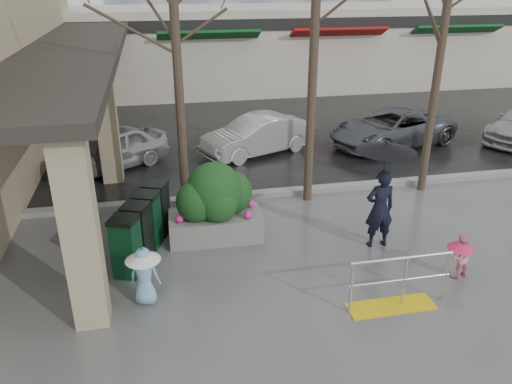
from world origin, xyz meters
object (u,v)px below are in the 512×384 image
object	(u,v)px
car_a	(109,149)
news_boxes	(143,226)
child_pink	(460,253)
car_b	(257,135)
tree_mideast	(448,3)
child_blue	(144,271)
woman	(382,187)
car_c	(392,128)
planter	(215,203)
handrail	(396,289)

from	to	relation	value
car_a	news_boxes	bearing A→B (deg)	-22.74
child_pink	car_b	size ratio (longest dim) A/B	0.24
child_pink	tree_mideast	bearing A→B (deg)	-124.80
tree_mideast	child_blue	xyz separation A→B (m)	(-7.50, -3.76, -4.20)
woman	child_blue	xyz separation A→B (m)	(-4.97, -1.10, -0.73)
car_a	tree_mideast	bearing A→B (deg)	34.88
child_pink	child_blue	distance (m)	6.01
child_pink	news_boxes	world-z (taller)	news_boxes
news_boxes	child_pink	bearing A→B (deg)	0.94
child_blue	tree_mideast	bearing A→B (deg)	-137.77
car_a	child_pink	bearing A→B (deg)	9.58
car_a	car_c	size ratio (longest dim) A/B	0.82
woman	news_boxes	world-z (taller)	woman
child_pink	planter	bearing A→B (deg)	-44.95
car_b	child_pink	bearing A→B (deg)	-6.51
planter	woman	bearing A→B (deg)	-17.69
handrail	tree_mideast	bearing A→B (deg)	56.81
child_blue	car_a	bearing A→B (deg)	-66.04
car_a	car_b	bearing A→B (deg)	62.28
child_pink	car_a	size ratio (longest dim) A/B	0.24
tree_mideast	car_c	world-z (taller)	tree_mideast
child_blue	car_a	xyz separation A→B (m)	(-1.05, 7.14, -0.03)
child_pink	news_boxes	bearing A→B (deg)	-34.95
child_blue	car_c	size ratio (longest dim) A/B	0.25
woman	child_pink	distance (m)	2.01
car_a	car_b	world-z (taller)	same
child_blue	car_b	bearing A→B (deg)	-99.97
child_blue	car_a	distance (m)	7.21
tree_mideast	car_b	size ratio (longest dim) A/B	1.70
handrail	woman	world-z (taller)	woman
planter	car_b	distance (m)	5.82
child_pink	car_c	bearing A→B (deg)	-121.72
child_blue	news_boxes	world-z (taller)	news_boxes
child_blue	car_c	world-z (taller)	car_c
tree_mideast	car_b	xyz separation A→B (m)	(-3.86, 3.86, -4.23)
news_boxes	car_a	size ratio (longest dim) A/B	0.62
handrail	child_blue	world-z (taller)	child_blue
child_pink	car_b	bearing A→B (deg)	-88.49
news_boxes	tree_mideast	bearing A→B (deg)	35.46
child_pink	car_c	xyz separation A→B (m)	(2.39, 7.91, 0.10)
woman	car_a	distance (m)	8.56
woman	car_c	distance (m)	7.32
planter	car_a	bearing A→B (deg)	117.78
tree_mideast	car_c	xyz separation A→B (m)	(0.89, 3.76, -4.23)
woman	car_a	world-z (taller)	woman
car_b	car_a	bearing A→B (deg)	-107.06
car_a	car_c	xyz separation A→B (m)	(9.44, 0.39, 0.00)
tree_mideast	planter	world-z (taller)	tree_mideast
planter	news_boxes	world-z (taller)	planter
tree_mideast	car_a	distance (m)	10.12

